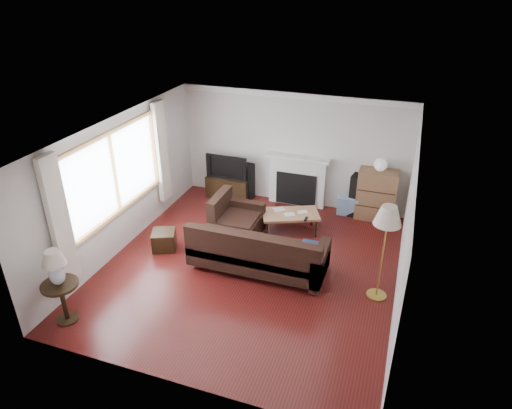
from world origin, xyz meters
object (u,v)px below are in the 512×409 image
(tv_stand, at_px, (229,187))
(sectional_sofa, at_px, (258,249))
(bookshelf, at_px, (376,195))
(coffee_table, at_px, (290,222))
(floor_lamp, at_px, (383,253))
(side_table, at_px, (64,302))

(tv_stand, height_order, sectional_sofa, sectional_sofa)
(bookshelf, bearing_deg, tv_stand, -179.40)
(coffee_table, bearing_deg, bookshelf, 12.77)
(tv_stand, bearing_deg, bookshelf, 0.60)
(bookshelf, distance_m, floor_lamp, 2.68)
(sectional_sofa, height_order, side_table, sectional_sofa)
(sectional_sofa, bearing_deg, coffee_table, 82.53)
(floor_lamp, distance_m, side_table, 4.88)
(sectional_sofa, relative_size, coffee_table, 2.32)
(bookshelf, xyz_separation_m, coffee_table, (-1.54, -1.13, -0.33))
(side_table, bearing_deg, tv_stand, 81.31)
(sectional_sofa, bearing_deg, side_table, -136.40)
(tv_stand, relative_size, sectional_sofa, 0.39)
(tv_stand, height_order, side_table, side_table)
(bookshelf, relative_size, sectional_sofa, 0.43)
(bookshelf, distance_m, coffee_table, 1.94)
(tv_stand, height_order, bookshelf, bookshelf)
(bookshelf, relative_size, coffee_table, 0.99)
(coffee_table, xyz_separation_m, side_table, (-2.49, -3.62, 0.12))
(sectional_sofa, bearing_deg, bookshelf, 56.03)
(tv_stand, xyz_separation_m, side_table, (-0.72, -4.72, 0.09))
(tv_stand, xyz_separation_m, bookshelf, (3.31, 0.03, 0.30))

